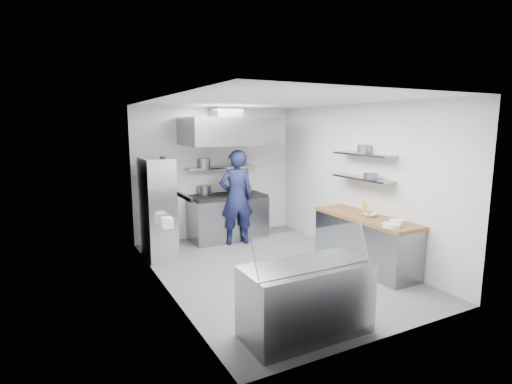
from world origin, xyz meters
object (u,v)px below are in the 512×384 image
chef (236,197)px  display_case (306,300)px  gas_range (228,218)px  wire_rack (157,208)px

chef → display_case: chef is taller
gas_range → chef: (0.01, -0.43, 0.52)m
wire_rack → display_case: (0.82, -3.55, -0.50)m
wire_rack → display_case: 3.68m
chef → wire_rack: 1.64m
display_case → chef: bearing=77.5°
gas_range → chef: 0.67m
wire_rack → display_case: bearing=-76.9°
chef → gas_range: bearing=-80.5°
chef → wire_rack: size_ratio=1.05×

